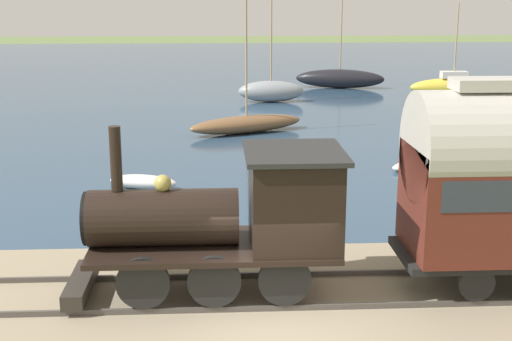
{
  "coord_description": "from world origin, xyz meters",
  "views": [
    {
      "loc": [
        -12.92,
        1.09,
        6.91
      ],
      "look_at": [
        7.17,
        -0.01,
        1.81
      ],
      "focal_mm": 50.0,
      "sensor_mm": 36.0,
      "label": 1
    }
  ],
  "objects_px": {
    "sailboat_black": "(340,79)",
    "rowboat_near_shore": "(417,163)",
    "steam_locomotive": "(237,213)",
    "sailboat_gray": "(271,91)",
    "sailboat_yellow": "(453,86)",
    "sailboat_brown": "(247,124)",
    "rowboat_off_pier": "(143,182)"
  },
  "relations": [
    {
      "from": "sailboat_yellow",
      "to": "rowboat_near_shore",
      "type": "height_order",
      "value": "sailboat_yellow"
    },
    {
      "from": "sailboat_gray",
      "to": "rowboat_off_pier",
      "type": "xyz_separation_m",
      "value": [
        -20.22,
        6.12,
        -0.44
      ]
    },
    {
      "from": "steam_locomotive",
      "to": "sailboat_gray",
      "type": "height_order",
      "value": "sailboat_gray"
    },
    {
      "from": "sailboat_black",
      "to": "rowboat_near_shore",
      "type": "relative_size",
      "value": 2.41
    },
    {
      "from": "sailboat_black",
      "to": "rowboat_near_shore",
      "type": "bearing_deg",
      "value": -169.37
    },
    {
      "from": "steam_locomotive",
      "to": "sailboat_black",
      "type": "relative_size",
      "value": 0.84
    },
    {
      "from": "steam_locomotive",
      "to": "rowboat_near_shore",
      "type": "height_order",
      "value": "steam_locomotive"
    },
    {
      "from": "sailboat_brown",
      "to": "sailboat_yellow",
      "type": "bearing_deg",
      "value": -74.9
    },
    {
      "from": "sailboat_brown",
      "to": "rowboat_off_pier",
      "type": "bearing_deg",
      "value": 133.49
    },
    {
      "from": "sailboat_black",
      "to": "sailboat_brown",
      "type": "distance_m",
      "value": 18.01
    },
    {
      "from": "sailboat_black",
      "to": "sailboat_brown",
      "type": "height_order",
      "value": "sailboat_brown"
    },
    {
      "from": "steam_locomotive",
      "to": "sailboat_black",
      "type": "distance_m",
      "value": 38.15
    },
    {
      "from": "sailboat_gray",
      "to": "sailboat_black",
      "type": "bearing_deg",
      "value": -40.29
    },
    {
      "from": "sailboat_brown",
      "to": "sailboat_black",
      "type": "bearing_deg",
      "value": -48.85
    },
    {
      "from": "rowboat_off_pier",
      "to": "steam_locomotive",
      "type": "bearing_deg",
      "value": -148.07
    },
    {
      "from": "sailboat_black",
      "to": "sailboat_yellow",
      "type": "distance_m",
      "value": 8.26
    },
    {
      "from": "rowboat_near_shore",
      "to": "sailboat_gray",
      "type": "bearing_deg",
      "value": -23.02
    },
    {
      "from": "sailboat_gray",
      "to": "rowboat_near_shore",
      "type": "distance_m",
      "value": 18.2
    },
    {
      "from": "rowboat_off_pier",
      "to": "sailboat_gray",
      "type": "bearing_deg",
      "value": -1.09
    },
    {
      "from": "sailboat_brown",
      "to": "rowboat_off_pier",
      "type": "xyz_separation_m",
      "value": [
        -10.15,
        4.14,
        -0.21
      ]
    },
    {
      "from": "sailboat_brown",
      "to": "rowboat_near_shore",
      "type": "relative_size",
      "value": 2.49
    },
    {
      "from": "steam_locomotive",
      "to": "rowboat_off_pier",
      "type": "xyz_separation_m",
      "value": [
        10.61,
        3.08,
        -2.15
      ]
    },
    {
      "from": "steam_locomotive",
      "to": "rowboat_off_pier",
      "type": "height_order",
      "value": "steam_locomotive"
    },
    {
      "from": "sailboat_brown",
      "to": "rowboat_near_shore",
      "type": "bearing_deg",
      "value": -163.44
    },
    {
      "from": "steam_locomotive",
      "to": "sailboat_gray",
      "type": "xyz_separation_m",
      "value": [
        30.83,
        -3.04,
        -1.71
      ]
    },
    {
      "from": "sailboat_gray",
      "to": "steam_locomotive",
      "type": "bearing_deg",
      "value": 175.1
    },
    {
      "from": "sailboat_yellow",
      "to": "sailboat_gray",
      "type": "bearing_deg",
      "value": 100.05
    },
    {
      "from": "steam_locomotive",
      "to": "sailboat_yellow",
      "type": "distance_m",
      "value": 36.05
    },
    {
      "from": "steam_locomotive",
      "to": "rowboat_near_shore",
      "type": "distance_m",
      "value": 15.4
    },
    {
      "from": "sailboat_gray",
      "to": "sailboat_yellow",
      "type": "bearing_deg",
      "value": -81.35
    },
    {
      "from": "steam_locomotive",
      "to": "rowboat_off_pier",
      "type": "distance_m",
      "value": 11.25
    },
    {
      "from": "sailboat_gray",
      "to": "sailboat_yellow",
      "type": "height_order",
      "value": "sailboat_gray"
    }
  ]
}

